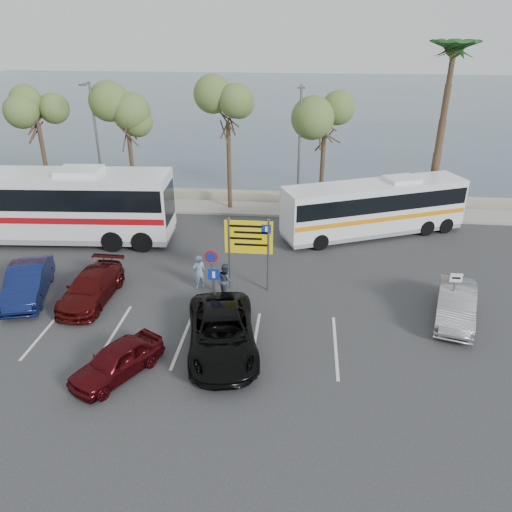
# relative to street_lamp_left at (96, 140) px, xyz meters

# --- Properties ---
(ground) EXTENTS (120.00, 120.00, 0.00)m
(ground) POSITION_rel_street_lamp_left_xyz_m (10.00, -13.52, -4.60)
(ground) COLOR #2E2E30
(ground) RESTS_ON ground
(kerb_strip) EXTENTS (44.00, 2.40, 0.15)m
(kerb_strip) POSITION_rel_street_lamp_left_xyz_m (10.00, 0.48, -4.52)
(kerb_strip) COLOR gray
(kerb_strip) RESTS_ON ground
(seawall) EXTENTS (48.00, 0.80, 0.60)m
(seawall) POSITION_rel_street_lamp_left_xyz_m (10.00, 2.48, -4.30)
(seawall) COLOR gray
(seawall) RESTS_ON ground
(sea) EXTENTS (140.00, 140.00, 0.00)m
(sea) POSITION_rel_street_lamp_left_xyz_m (10.00, 46.48, -4.59)
(sea) COLOR #3A4A5D
(sea) RESTS_ON ground
(tree_far_left) EXTENTS (3.20, 3.20, 7.60)m
(tree_far_left) POSITION_rel_street_lamp_left_xyz_m (-4.00, 0.48, 1.73)
(tree_far_left) COLOR #382619
(tree_far_left) RESTS_ON kerb_strip
(tree_left) EXTENTS (3.20, 3.20, 7.20)m
(tree_left) POSITION_rel_street_lamp_left_xyz_m (2.00, 0.48, 1.41)
(tree_left) COLOR #382619
(tree_left) RESTS_ON kerb_strip
(tree_mid) EXTENTS (3.20, 3.20, 8.00)m
(tree_mid) POSITION_rel_street_lamp_left_xyz_m (8.50, 0.48, 2.06)
(tree_mid) COLOR #382619
(tree_mid) RESTS_ON kerb_strip
(tree_right) EXTENTS (3.20, 3.20, 7.40)m
(tree_right) POSITION_rel_street_lamp_left_xyz_m (14.50, 0.48, 1.57)
(tree_right) COLOR #382619
(tree_right) RESTS_ON kerb_strip
(palm_tree) EXTENTS (4.80, 4.80, 11.20)m
(palm_tree) POSITION_rel_street_lamp_left_xyz_m (21.50, 0.48, 5.27)
(palm_tree) COLOR #382619
(palm_tree) RESTS_ON kerb_strip
(street_lamp_left) EXTENTS (0.45, 1.15, 8.01)m
(street_lamp_left) POSITION_rel_street_lamp_left_xyz_m (0.00, 0.00, 0.00)
(street_lamp_left) COLOR slate
(street_lamp_left) RESTS_ON kerb_strip
(street_lamp_right) EXTENTS (0.45, 1.15, 8.01)m
(street_lamp_right) POSITION_rel_street_lamp_left_xyz_m (13.00, 0.00, 0.00)
(street_lamp_right) COLOR slate
(street_lamp_right) RESTS_ON kerb_strip
(direction_sign) EXTENTS (2.20, 0.12, 3.60)m
(direction_sign) POSITION_rel_street_lamp_left_xyz_m (11.00, -10.32, -2.17)
(direction_sign) COLOR slate
(direction_sign) RESTS_ON ground
(sign_no_stop) EXTENTS (0.60, 0.08, 2.35)m
(sign_no_stop) POSITION_rel_street_lamp_left_xyz_m (9.40, -11.13, -3.02)
(sign_no_stop) COLOR slate
(sign_no_stop) RESTS_ON ground
(sign_parking) EXTENTS (0.50, 0.07, 2.25)m
(sign_parking) POSITION_rel_street_lamp_left_xyz_m (9.80, -12.73, -3.13)
(sign_parking) COLOR slate
(sign_parking) RESTS_ON ground
(sign_taxi) EXTENTS (0.50, 0.07, 2.20)m
(sign_taxi) POSITION_rel_street_lamp_left_xyz_m (19.80, -12.03, -3.18)
(sign_taxi) COLOR slate
(sign_taxi) RESTS_ON ground
(lane_markings) EXTENTS (12.02, 4.20, 0.01)m
(lane_markings) POSITION_rel_street_lamp_left_xyz_m (8.86, -14.52, -4.60)
(lane_markings) COLOR silver
(lane_markings) RESTS_ON ground
(coach_bus_left) EXTENTS (13.92, 3.84, 4.29)m
(coach_bus_left) POSITION_rel_street_lamp_left_xyz_m (-0.87, -5.69, -2.61)
(coach_bus_left) COLOR white
(coach_bus_left) RESTS_ON ground
(coach_bus_right) EXTENTS (10.88, 6.37, 3.38)m
(coach_bus_right) POSITION_rel_street_lamp_left_xyz_m (17.50, -3.02, -3.03)
(coach_bus_right) COLOR white
(coach_bus_right) RESTS_ON ground
(car_blue) EXTENTS (2.80, 4.79, 1.49)m
(car_blue) POSITION_rel_street_lamp_left_xyz_m (1.00, -12.02, -3.85)
(car_blue) COLOR #0F194A
(car_blue) RESTS_ON ground
(car_maroon) EXTENTS (1.98, 4.58, 1.31)m
(car_maroon) POSITION_rel_street_lamp_left_xyz_m (4.00, -12.02, -3.94)
(car_maroon) COLOR #450C0B
(car_maroon) RESTS_ON ground
(car_red) EXTENTS (3.11, 3.86, 1.24)m
(car_red) POSITION_rel_street_lamp_left_xyz_m (7.00, -17.02, -3.98)
(car_red) COLOR #45090D
(car_red) RESTS_ON ground
(suv_black) EXTENTS (3.57, 5.89, 1.53)m
(suv_black) POSITION_rel_street_lamp_left_xyz_m (10.50, -15.15, -3.83)
(suv_black) COLOR black
(suv_black) RESTS_ON ground
(car_silver_b) EXTENTS (2.57, 4.54, 1.42)m
(car_silver_b) POSITION_rel_street_lamp_left_xyz_m (20.00, -12.02, -3.89)
(car_silver_b) COLOR gray
(car_silver_b) RESTS_ON ground
(pedestrian_near) EXTENTS (0.73, 0.67, 1.68)m
(pedestrian_near) POSITION_rel_street_lamp_left_xyz_m (8.64, -10.38, -3.76)
(pedestrian_near) COLOR #7E95B8
(pedestrian_near) RESTS_ON ground
(pedestrian_far) EXTENTS (0.90, 0.98, 1.64)m
(pedestrian_far) POSITION_rel_street_lamp_left_xyz_m (10.00, -11.00, -3.78)
(pedestrian_far) COLOR #333A4D
(pedestrian_far) RESTS_ON ground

